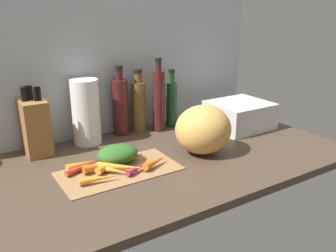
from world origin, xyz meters
TOP-DOWN VIEW (x-y plane):
  - ground_plane at (0.00, 0.00)cm, footprint 170.00×80.00cm
  - wall_back at (0.00, 38.50)cm, footprint 170.00×3.00cm
  - cutting_board at (-7.28, -3.28)cm, footprint 42.39×22.35cm
  - carrot_0 at (-0.79, -7.21)cm, footprint 13.68×7.29cm
  - carrot_1 at (-18.16, 4.88)cm, footprint 11.38×4.33cm
  - carrot_2 at (-16.69, -8.41)cm, footprint 13.49×4.59cm
  - carrot_3 at (-13.50, -0.41)cm, footprint 11.54×3.21cm
  - carrot_4 at (-1.30, 5.10)cm, footprint 11.63×10.80cm
  - carrot_5 at (-8.60, -0.29)cm, footprint 14.82×9.33cm
  - carrot_6 at (-16.74, 3.95)cm, footprint 16.98×7.35cm
  - carrot_7 at (-2.21, 5.41)cm, footprint 13.20×7.75cm
  - carrot_8 at (0.00, 1.11)cm, footprint 10.45×4.33cm
  - carrot_9 at (-6.78, -5.09)cm, footprint 15.61×13.55cm
  - carrot_10 at (-9.84, -5.36)cm, footprint 8.98×10.29cm
  - carrot_11 at (5.43, -7.27)cm, footprint 12.10×7.00cm
  - carrot_greens_pile at (-4.95, 2.70)cm, footprint 15.64×12.03cm
  - winter_squash at (28.67, -5.13)cm, footprint 22.67×21.41cm
  - knife_block at (-27.59, 29.42)cm, footprint 9.41×13.90cm
  - paper_towel_roll at (-6.60, 29.50)cm, footprint 11.56×11.56cm
  - bottle_0 at (10.54, 32.33)cm, footprint 7.23×7.23cm
  - bottle_1 at (19.36, 31.39)cm, footprint 6.62×6.62cm
  - bottle_2 at (27.62, 27.21)cm, footprint 5.71×5.71cm
  - bottle_3 at (35.97, 29.22)cm, footprint 5.22×5.22cm
  - dish_rack at (62.21, 9.80)cm, footprint 26.82×24.62cm

SIDE VIEW (x-z plane):
  - ground_plane at x=0.00cm, z-range -3.00..0.00cm
  - cutting_board at x=-7.28cm, z-range 0.00..0.80cm
  - carrot_6 at x=-16.74cm, z-range 0.80..2.90cm
  - carrot_0 at x=-0.79cm, z-range 0.80..2.94cm
  - carrot_10 at x=-9.84cm, z-range 0.80..2.98cm
  - carrot_2 at x=-16.69cm, z-range 0.80..3.21cm
  - carrot_5 at x=-8.60cm, z-range 0.80..3.54cm
  - carrot_11 at x=5.43cm, z-range 0.80..3.72cm
  - carrot_1 at x=-18.16cm, z-range 0.80..3.78cm
  - carrot_4 at x=-1.30cm, z-range 0.80..3.80cm
  - carrot_9 at x=-6.78cm, z-range 0.80..3.86cm
  - carrot_7 at x=-2.21cm, z-range 0.80..3.97cm
  - carrot_3 at x=-13.50cm, z-range 0.80..3.99cm
  - carrot_8 at x=0.00cm, z-range 0.80..4.07cm
  - carrot_greens_pile at x=-4.95cm, z-range 0.80..7.42cm
  - dish_rack at x=62.21cm, z-range 0.00..12.56cm
  - winter_squash at x=28.67cm, z-range 0.00..19.40cm
  - knife_block at x=-27.59cm, z-range -2.33..24.98cm
  - bottle_3 at x=35.97cm, z-range -2.20..25.80cm
  - bottle_1 at x=19.36cm, z-range -2.03..27.16cm
  - bottle_0 at x=10.54cm, z-range -2.40..29.10cm
  - paper_towel_roll at x=-6.60cm, z-range 0.00..27.66cm
  - bottle_2 at x=27.62cm, z-range -2.18..31.92cm
  - wall_back at x=0.00cm, z-range 0.00..60.00cm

